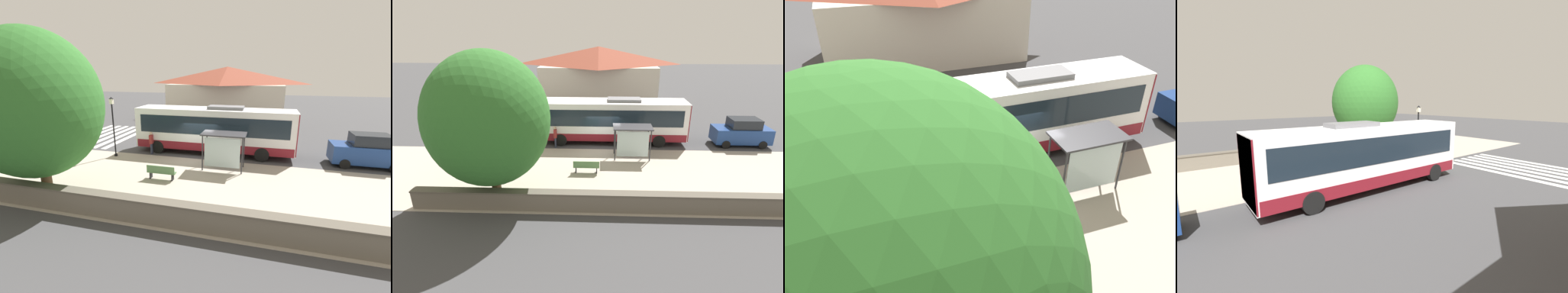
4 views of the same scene
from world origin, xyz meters
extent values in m
plane|color=#424244|center=(0.00, 0.00, 0.00)|extent=(120.00, 120.00, 0.00)
cube|color=#ADA393|center=(-4.50, 0.00, 0.01)|extent=(9.00, 44.00, 0.02)
cube|color=silver|center=(5.00, 8.14, 0.00)|extent=(9.00, 0.50, 0.01)
cube|color=silver|center=(5.00, 9.09, 0.00)|extent=(9.00, 0.50, 0.01)
cube|color=silver|center=(5.00, 10.04, 0.00)|extent=(9.00, 0.50, 0.01)
cube|color=silver|center=(5.00, 10.99, 0.00)|extent=(9.00, 0.50, 0.01)
cube|color=silver|center=(5.00, 11.94, 0.00)|extent=(9.00, 0.50, 0.01)
cube|color=silver|center=(5.00, 12.89, 0.00)|extent=(9.00, 0.50, 0.01)
cube|color=#6B6356|center=(-8.55, 0.00, 0.50)|extent=(0.50, 20.00, 1.00)
cube|color=#5B5449|center=(-8.55, 0.00, 1.04)|extent=(0.60, 20.00, 0.08)
cube|color=beige|center=(16.70, 0.50, 2.33)|extent=(7.98, 13.79, 4.66)
pyramid|color=brown|center=(16.70, 0.50, 5.71)|extent=(8.58, 14.39, 2.10)
cube|color=white|center=(1.87, -0.78, 1.95)|extent=(2.49, 11.84, 2.99)
cube|color=black|center=(1.87, -0.78, 2.33)|extent=(2.53, 10.89, 1.32)
cube|color=maroon|center=(1.87, -0.78, 0.75)|extent=(2.53, 11.60, 0.60)
cube|color=maroon|center=(1.87, -6.67, 1.95)|extent=(2.53, 0.06, 2.87)
cube|color=black|center=(1.87, 5.10, 3.14)|extent=(1.87, 0.08, 0.42)
cube|color=slate|center=(1.87, -1.67, 3.55)|extent=(1.25, 2.60, 0.22)
cylinder|color=black|center=(0.70, 3.37, 0.50)|extent=(0.30, 1.00, 1.00)
cylinder|color=black|center=(3.03, 3.37, 0.50)|extent=(0.30, 1.00, 1.00)
cylinder|color=black|center=(0.70, -4.45, 0.50)|extent=(0.30, 1.00, 1.00)
cylinder|color=black|center=(3.03, -4.45, 0.50)|extent=(0.30, 1.00, 1.00)
cylinder|color=#2D2D33|center=(-0.84, -3.32, 1.15)|extent=(0.08, 0.08, 2.30)
cylinder|color=#2D2D33|center=(-0.84, -0.85, 1.15)|extent=(0.08, 0.08, 2.30)
cylinder|color=#2D2D33|center=(-2.10, -3.32, 1.15)|extent=(0.08, 0.08, 2.30)
cylinder|color=#2D2D33|center=(-2.10, -0.85, 1.15)|extent=(0.08, 0.08, 2.30)
cube|color=#2D2D33|center=(-1.47, -2.08, 2.34)|extent=(1.55, 2.77, 0.08)
cube|color=silver|center=(-2.08, -2.08, 1.27)|extent=(0.03, 2.22, 1.84)
cylinder|color=#2D3347|center=(0.22, 3.73, 0.42)|extent=(0.12, 0.12, 0.83)
cylinder|color=#2D3347|center=(0.38, 3.73, 0.42)|extent=(0.12, 0.12, 0.83)
cube|color=maroon|center=(0.30, 3.73, 1.17)|extent=(0.34, 0.22, 0.67)
sphere|color=tan|center=(0.30, 3.73, 1.62)|extent=(0.23, 0.23, 0.23)
cube|color=#4C7247|center=(-4.12, 1.09, 0.45)|extent=(0.40, 1.70, 0.06)
cube|color=#4C7247|center=(-4.29, 1.09, 0.68)|extent=(0.04, 1.70, 0.40)
cube|color=black|center=(-4.12, 0.42, 0.23)|extent=(0.32, 0.06, 0.45)
cube|color=black|center=(-4.12, 1.77, 0.23)|extent=(0.32, 0.06, 0.45)
cylinder|color=black|center=(-0.88, 6.11, 0.08)|extent=(0.24, 0.24, 0.16)
cylinder|color=black|center=(-0.88, 6.11, 1.95)|extent=(0.10, 0.10, 3.89)
cube|color=silver|center=(-0.88, 6.11, 4.07)|extent=(0.24, 0.24, 0.35)
pyramid|color=black|center=(-0.88, 6.11, 4.31)|extent=(0.28, 0.28, 0.14)
cylinder|color=brown|center=(-7.51, 5.91, 1.43)|extent=(0.50, 0.50, 2.86)
ellipsoid|color=#2D6B28|center=(-7.51, 5.91, 4.59)|extent=(6.26, 6.26, 6.89)
cube|color=navy|center=(1.54, -11.12, 0.87)|extent=(1.90, 4.37, 1.19)
cube|color=black|center=(1.54, -11.23, 1.83)|extent=(1.61, 2.27, 0.74)
cylinder|color=black|center=(0.64, -9.70, 0.32)|extent=(0.22, 0.64, 0.64)
cylinder|color=black|center=(2.44, -9.70, 0.32)|extent=(0.22, 0.64, 0.64)
cylinder|color=black|center=(0.64, -12.54, 0.32)|extent=(0.22, 0.64, 0.64)
cylinder|color=black|center=(2.44, -12.54, 0.32)|extent=(0.22, 0.64, 0.64)
camera|label=1|loc=(-17.31, -4.52, 6.03)|focal=24.00mm
camera|label=2|loc=(-22.12, 0.30, 8.94)|focal=28.00mm
camera|label=3|loc=(-11.66, 5.75, 9.54)|focal=35.00mm
camera|label=4|loc=(12.85, -8.78, 4.72)|focal=24.00mm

